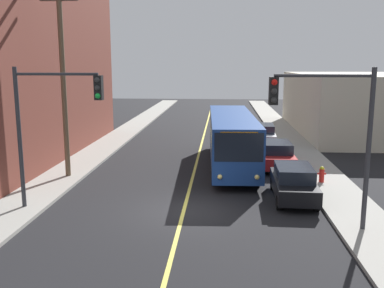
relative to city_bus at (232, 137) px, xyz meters
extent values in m
plane|color=black|center=(-2.20, -8.51, -1.82)|extent=(120.00, 120.00, 0.00)
cube|color=gray|center=(-9.45, 1.49, -1.74)|extent=(2.50, 90.00, 0.15)
cube|color=gray|center=(5.05, 1.49, -1.74)|extent=(2.50, 90.00, 0.15)
cube|color=#D8CC4C|center=(-2.20, 6.49, -1.81)|extent=(0.16, 60.00, 0.01)
cube|color=brown|center=(-15.70, 2.50, 4.10)|extent=(10.00, 20.98, 11.84)
cube|color=black|center=(-10.74, 2.50, -0.22)|extent=(0.06, 14.69, 1.30)
cube|color=black|center=(-10.74, 2.50, 2.98)|extent=(0.06, 14.69, 1.30)
cube|color=black|center=(-10.74, 2.50, 6.18)|extent=(0.06, 14.69, 1.30)
cube|color=beige|center=(12.30, 14.19, 0.86)|extent=(12.00, 18.98, 5.36)
cube|color=black|center=(6.34, 14.19, -0.22)|extent=(0.06, 13.29, 1.30)
cube|color=navy|center=(0.00, 0.01, 0.01)|extent=(3.00, 12.09, 2.75)
cube|color=black|center=(0.22, -5.96, 0.53)|extent=(2.35, 0.17, 1.40)
cube|color=black|center=(-0.22, 5.99, 0.63)|extent=(2.30, 0.17, 1.10)
cube|color=black|center=(-1.25, -0.03, 0.53)|extent=(0.44, 10.20, 1.10)
cube|color=black|center=(1.25, 0.06, 0.53)|extent=(0.44, 10.20, 1.10)
cube|color=orange|center=(0.22, -5.95, 1.13)|extent=(1.79, 0.13, 0.30)
sphere|color=#F9D872|center=(-0.67, -6.04, -0.92)|extent=(0.24, 0.24, 0.24)
sphere|color=#F9D872|center=(1.12, -5.97, -0.92)|extent=(0.24, 0.24, 0.24)
cylinder|color=black|center=(-0.97, -4.23, -1.32)|extent=(0.34, 1.01, 1.00)
cylinder|color=black|center=(1.28, -4.14, -1.32)|extent=(0.34, 1.01, 1.00)
cylinder|color=black|center=(-1.26, 3.47, -1.32)|extent=(0.34, 1.01, 1.00)
cylinder|color=black|center=(0.99, 3.55, -1.32)|extent=(0.34, 1.01, 1.00)
cube|color=black|center=(2.76, -6.56, -1.15)|extent=(1.91, 4.44, 0.70)
cube|color=black|center=(2.76, -6.56, -0.50)|extent=(1.68, 2.50, 0.60)
cylinder|color=black|center=(1.92, -8.04, -1.50)|extent=(0.24, 0.65, 0.64)
cylinder|color=black|center=(3.52, -8.08, -1.50)|extent=(0.24, 0.65, 0.64)
cylinder|color=black|center=(2.00, -5.04, -1.50)|extent=(0.24, 0.65, 0.64)
cylinder|color=black|center=(3.60, -5.08, -1.50)|extent=(0.24, 0.65, 0.64)
cube|color=maroon|center=(2.73, -0.34, -1.15)|extent=(1.83, 4.41, 0.70)
cube|color=black|center=(2.73, -0.34, -0.50)|extent=(1.63, 2.47, 0.60)
cylinder|color=black|center=(1.94, -1.84, -1.50)|extent=(0.22, 0.64, 0.64)
cylinder|color=black|center=(3.54, -1.84, -1.50)|extent=(0.22, 0.64, 0.64)
cylinder|color=black|center=(1.92, 1.15, -1.50)|extent=(0.22, 0.64, 0.64)
cylinder|color=black|center=(3.52, 1.16, -1.50)|extent=(0.22, 0.64, 0.64)
cube|color=silver|center=(2.58, 7.31, -1.15)|extent=(1.96, 4.46, 0.70)
cube|color=black|center=(2.58, 7.31, -0.50)|extent=(1.71, 2.52, 0.60)
cylinder|color=black|center=(1.73, 5.84, -1.50)|extent=(0.24, 0.65, 0.64)
cylinder|color=black|center=(3.33, 5.78, -1.50)|extent=(0.24, 0.65, 0.64)
cylinder|color=black|center=(1.84, 8.84, -1.50)|extent=(0.24, 0.65, 0.64)
cylinder|color=black|center=(3.44, 8.78, -1.50)|extent=(0.24, 0.65, 0.64)
cylinder|color=brown|center=(-9.09, -3.51, 3.78)|extent=(0.28, 0.28, 10.89)
cylinder|color=#2D2D33|center=(-9.15, -8.77, 1.33)|extent=(0.18, 0.18, 6.00)
cylinder|color=#2D2D33|center=(-7.40, -8.77, 4.03)|extent=(3.50, 0.12, 0.12)
cube|color=black|center=(-5.65, -8.77, 3.48)|extent=(0.32, 0.36, 1.00)
sphere|color=#2D2D2D|center=(-5.65, -8.96, 3.80)|extent=(0.22, 0.22, 0.22)
sphere|color=#2D2D2D|center=(-5.65, -8.96, 3.48)|extent=(0.22, 0.22, 0.22)
sphere|color=green|center=(-5.65, -8.96, 3.16)|extent=(0.22, 0.22, 0.22)
cylinder|color=#2D2D33|center=(4.75, -10.39, 1.33)|extent=(0.18, 0.18, 6.00)
cylinder|color=#2D2D33|center=(3.00, -10.39, 4.03)|extent=(3.50, 0.12, 0.12)
cube|color=black|center=(1.25, -10.39, 3.48)|extent=(0.32, 0.36, 1.00)
sphere|color=red|center=(1.25, -10.58, 3.80)|extent=(0.22, 0.22, 0.22)
sphere|color=#2D2D2D|center=(1.25, -10.58, 3.48)|extent=(0.22, 0.22, 0.22)
sphere|color=#2D2D2D|center=(1.25, -10.58, 3.16)|extent=(0.22, 0.22, 0.22)
cylinder|color=red|center=(4.65, -3.89, -1.32)|extent=(0.26, 0.26, 0.70)
sphere|color=gold|center=(4.65, -3.89, -0.95)|extent=(0.24, 0.24, 0.24)
cylinder|color=red|center=(4.49, -3.89, -1.22)|extent=(0.12, 0.10, 0.10)
cylinder|color=red|center=(4.81, -3.89, -1.22)|extent=(0.12, 0.10, 0.10)
camera|label=1|loc=(-0.58, -26.23, 4.46)|focal=40.41mm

